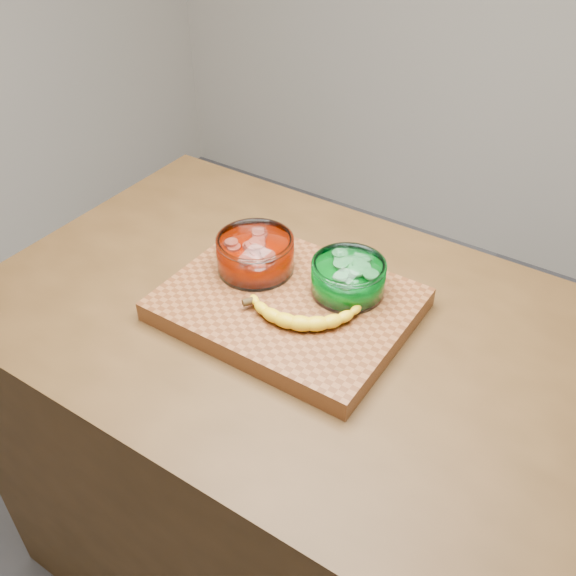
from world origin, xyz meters
The scene contains 6 objects.
ground centered at (0.00, 0.00, 0.00)m, with size 3.50×3.50×0.00m, color #515155.
counter centered at (0.00, 0.00, 0.45)m, with size 1.20×0.80×0.90m, color #4A3016.
cutting_board centered at (0.00, 0.00, 0.92)m, with size 0.45×0.35×0.04m, color brown.
bowl_red centered at (-0.10, 0.04, 0.97)m, with size 0.15×0.15×0.07m.
bowl_green centered at (0.09, 0.07, 0.97)m, with size 0.14×0.14×0.07m.
banana centered at (0.05, -0.03, 0.96)m, with size 0.22×0.15×0.03m, color yellow, non-canonical shape.
Camera 1 is at (0.51, -0.78, 1.71)m, focal length 40.00 mm.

